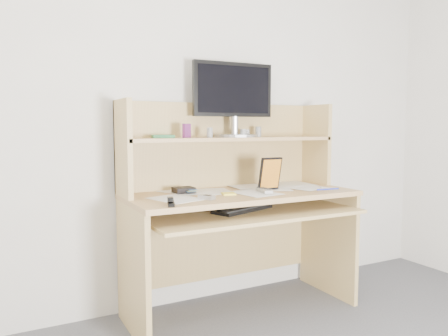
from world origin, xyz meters
name	(u,v)px	position (x,y,z in m)	size (l,w,h in m)	color
back_wall	(218,111)	(0.00, 1.80, 1.25)	(3.60, 0.04, 2.50)	silver
desk	(235,199)	(0.00, 1.56, 0.69)	(1.40, 0.70, 1.30)	tan
paper_clutter	(242,192)	(0.00, 1.48, 0.75)	(1.32, 0.54, 0.01)	white
keyboard	(243,208)	(-0.03, 1.41, 0.66)	(0.43, 0.27, 0.03)	black
tv_remote	(264,190)	(0.11, 1.40, 0.76)	(0.05, 0.18, 0.02)	#989893
flip_phone	(207,196)	(-0.31, 1.33, 0.77)	(0.05, 0.09, 0.02)	#A3A2A5
stapler	(171,201)	(-0.55, 1.25, 0.77)	(0.03, 0.12, 0.04)	black
wallet	(184,190)	(-0.33, 1.60, 0.77)	(0.12, 0.10, 0.03)	black
sticky_note_pad	(228,194)	(-0.12, 1.43, 0.75)	(0.07, 0.07, 0.01)	yellow
digital_camera	(270,184)	(0.21, 1.49, 0.78)	(0.09, 0.04, 0.06)	silver
game_case	(270,174)	(0.18, 1.44, 0.86)	(0.14, 0.02, 0.20)	black
blue_pen	(328,189)	(0.50, 1.28, 0.76)	(0.01, 0.01, 0.16)	#1B2DCC
card_box	(187,131)	(-0.30, 1.62, 1.12)	(0.06, 0.02, 0.08)	maroon
shelf_book	(163,136)	(-0.43, 1.69, 1.09)	(0.12, 0.17, 0.02)	#2D714F
chip_stack_a	(247,133)	(0.13, 1.65, 1.11)	(0.04, 0.04, 0.05)	black
chip_stack_b	(210,133)	(-0.16, 1.59, 1.11)	(0.04, 0.04, 0.06)	silver
chip_stack_c	(243,133)	(0.07, 1.58, 1.11)	(0.04, 0.04, 0.05)	black
chip_stack_d	(258,132)	(0.23, 1.66, 1.11)	(0.04, 0.04, 0.07)	white
monitor	(234,97)	(0.04, 1.66, 1.33)	(0.55, 0.27, 0.47)	#9C9BA0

